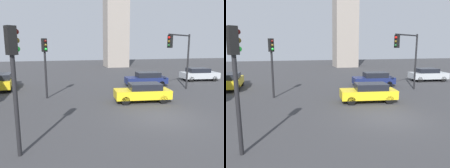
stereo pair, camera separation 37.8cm
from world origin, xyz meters
TOP-DOWN VIEW (x-y plane):
  - ground_plane at (0.00, 0.00)m, footprint 96.55×96.55m
  - traffic_light_0 at (-7.27, -2.81)m, footprint 0.49×0.44m
  - traffic_light_1 at (-6.64, 6.39)m, footprint 0.45×0.49m
  - traffic_light_2 at (4.52, 5.92)m, footprint 3.46×2.49m
  - car_0 at (0.24, 3.52)m, footprint 4.18×2.05m
  - car_1 at (-10.83, 10.95)m, footprint 2.13×4.53m
  - car_2 at (10.31, 11.06)m, footprint 4.33×2.34m
  - car_3 at (2.96, 9.30)m, footprint 4.22×1.96m

SIDE VIEW (x-z plane):
  - ground_plane at x=0.00m, z-range 0.00..0.00m
  - car_0 at x=0.24m, z-range 0.04..1.42m
  - car_3 at x=2.96m, z-range 0.03..1.44m
  - car_2 at x=10.31m, z-range 0.03..1.50m
  - car_1 at x=-10.83m, z-range 0.03..1.54m
  - traffic_light_1 at x=-6.64m, z-range 0.94..5.56m
  - traffic_light_0 at x=-7.27m, z-range 0.96..5.76m
  - traffic_light_2 at x=4.52m, z-range 1.19..6.29m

